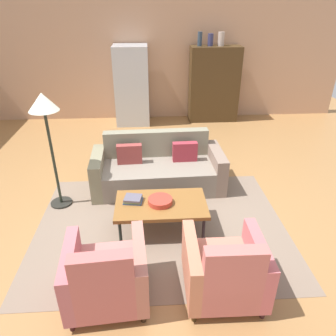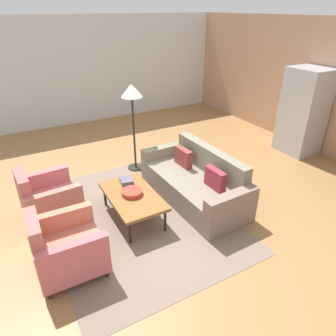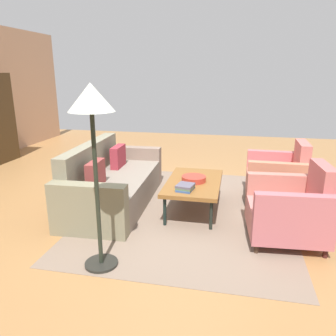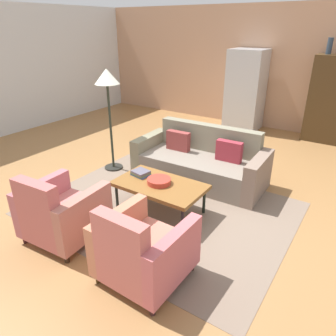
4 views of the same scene
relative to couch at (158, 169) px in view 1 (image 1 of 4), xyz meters
name	(u,v)px [view 1 (image 1 of 4)]	position (x,y,z in m)	size (l,w,h in m)	color
ground_plane	(156,209)	(-0.06, -0.72, -0.29)	(11.61, 11.61, 0.00)	#9E6F40
wall_back	(150,62)	(-0.06, 3.54, 1.11)	(9.68, 0.12, 2.80)	tan
area_rug	(161,226)	(0.00, -1.14, -0.28)	(3.40, 2.60, 0.01)	#7D6A59
couch	(158,169)	(0.00, 0.00, 0.00)	(2.13, 0.97, 0.86)	gray
coffee_table	(161,205)	(0.00, -1.19, 0.09)	(1.20, 0.70, 0.42)	black
armchair_left	(106,278)	(-0.59, -2.35, 0.06)	(0.86, 0.86, 0.88)	#3B281C
armchair_right	(225,272)	(0.60, -2.35, 0.06)	(0.81, 0.81, 0.88)	#361E13
fruit_bowl	(160,201)	(-0.01, -1.19, 0.16)	(0.32, 0.32, 0.07)	#B33629
book_stack	(133,199)	(-0.36, -1.13, 0.16)	(0.27, 0.23, 0.07)	#385794
cabinet	(214,85)	(1.51, 3.19, 0.61)	(1.20, 0.51, 1.80)	#422D17
vase_tall	(200,39)	(1.11, 3.19, 1.67)	(0.10, 0.10, 0.31)	#2E3C4B
vase_round	(210,40)	(1.36, 3.19, 1.65)	(0.13, 0.13, 0.27)	#313157
vase_small	(221,39)	(1.61, 3.19, 1.66)	(0.15, 0.15, 0.31)	#B6A297
refrigerator	(132,86)	(-0.51, 3.09, 0.64)	(0.80, 0.73, 1.85)	#B7BABF
floor_lamp	(45,113)	(-1.50, -0.49, 1.16)	(0.40, 0.40, 1.72)	black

